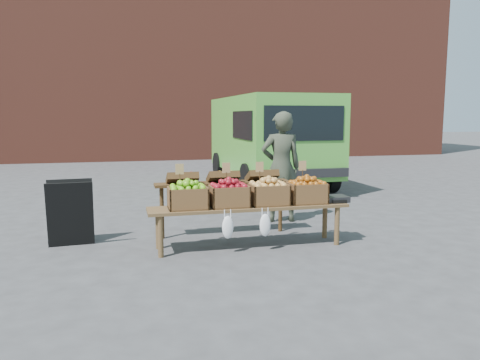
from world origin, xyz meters
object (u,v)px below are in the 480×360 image
object	(u,v)px
vendor	(281,167)
crate_red_apples	(269,194)
delivery_van	(269,141)
crate_green_apples	(307,193)
back_table	(223,201)
weighing_scale	(335,199)
crate_golden_apples	(188,198)
display_bench	(249,226)
chalkboard_sign	(70,213)
crate_russet_pears	(229,196)

from	to	relation	value
vendor	crate_red_apples	distance (m)	1.54
delivery_van	crate_green_apples	size ratio (longest dim) A/B	10.01
delivery_van	back_table	world-z (taller)	delivery_van
crate_red_apples	weighing_scale	xyz separation A→B (m)	(0.97, 0.00, -0.10)
crate_golden_apples	delivery_van	bearing A→B (deg)	62.72
crate_golden_apples	crate_green_apples	bearing A→B (deg)	0.00
weighing_scale	delivery_van	bearing A→B (deg)	82.02
display_bench	weighing_scale	bearing A→B (deg)	0.00
display_bench	crate_golden_apples	world-z (taller)	crate_golden_apples
crate_red_apples	crate_golden_apples	bearing A→B (deg)	180.00
vendor	weighing_scale	world-z (taller)	vendor
crate_green_apples	weighing_scale	distance (m)	0.44
weighing_scale	crate_golden_apples	bearing A→B (deg)	180.00
display_bench	crate_golden_apples	xyz separation A→B (m)	(-0.82, 0.00, 0.42)
chalkboard_sign	crate_russet_pears	size ratio (longest dim) A/B	1.82
delivery_van	crate_russet_pears	bearing A→B (deg)	-113.14
crate_russet_pears	crate_golden_apples	bearing A→B (deg)	180.00
display_bench	crate_golden_apples	size ratio (longest dim) A/B	5.40
delivery_van	crate_golden_apples	distance (m)	6.23
back_table	delivery_van	bearing A→B (deg)	65.10
crate_russet_pears	crate_red_apples	bearing A→B (deg)	0.00
delivery_van	crate_golden_apples	xyz separation A→B (m)	(-2.85, -5.53, -0.41)
crate_russet_pears	crate_green_apples	bearing A→B (deg)	0.00
crate_red_apples	crate_green_apples	distance (m)	0.55
chalkboard_sign	back_table	world-z (taller)	back_table
back_table	crate_russet_pears	world-z (taller)	back_table
weighing_scale	chalkboard_sign	bearing A→B (deg)	169.64
vendor	crate_red_apples	xyz separation A→B (m)	(-0.65, -1.38, -0.21)
display_bench	weighing_scale	size ratio (longest dim) A/B	7.94
delivery_van	crate_russet_pears	size ratio (longest dim) A/B	10.01
chalkboard_sign	crate_green_apples	size ratio (longest dim) A/B	1.82
delivery_van	display_bench	world-z (taller)	delivery_van
vendor	weighing_scale	xyz separation A→B (m)	(0.32, -1.38, -0.31)
delivery_van	vendor	xyz separation A→B (m)	(-1.10, -4.14, -0.20)
back_table	display_bench	xyz separation A→B (m)	(0.21, -0.72, -0.24)
crate_golden_apples	back_table	bearing A→B (deg)	49.33
display_bench	chalkboard_sign	bearing A→B (deg)	164.35
crate_russet_pears	crate_green_apples	xyz separation A→B (m)	(1.10, 0.00, 0.00)
delivery_van	weighing_scale	bearing A→B (deg)	-98.53
vendor	display_bench	distance (m)	1.78
crate_golden_apples	crate_russet_pears	xyz separation A→B (m)	(0.55, 0.00, 0.00)
chalkboard_sign	display_bench	bearing A→B (deg)	-20.17
back_table	crate_red_apples	xyz separation A→B (m)	(0.48, -0.72, 0.19)
delivery_van	crate_red_apples	xyz separation A→B (m)	(-1.75, -5.53, -0.41)
vendor	back_table	world-z (taller)	vendor
crate_green_apples	back_table	bearing A→B (deg)	145.08
vendor	crate_red_apples	world-z (taller)	vendor
crate_green_apples	chalkboard_sign	bearing A→B (deg)	168.29
weighing_scale	vendor	bearing A→B (deg)	103.14
back_table	crate_russet_pears	size ratio (longest dim) A/B	4.20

